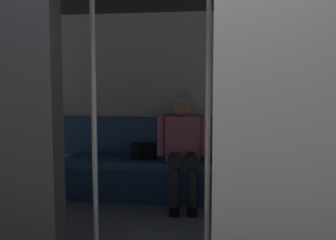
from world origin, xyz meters
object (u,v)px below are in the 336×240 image
grab_pole_door (94,124)px  bench_seat (181,171)px  grab_pole_far (208,126)px  train_car (160,66)px  book (212,160)px  person_seated (183,142)px  handbag (144,151)px

grab_pole_door → bench_seat: bearing=-103.1°
grab_pole_door → grab_pole_far: 0.79m
train_car → book: train_car is taller
train_car → grab_pole_door: bearing=64.3°
train_car → bench_seat: 1.50m
person_seated → handbag: (0.46, -0.13, -0.13)m
train_car → person_seated: train_car is taller
train_car → handbag: bearing=-70.2°
bench_seat → grab_pole_door: size_ratio=1.27×
book → handbag: bearing=-3.7°
bench_seat → person_seated: person_seated is taller
handbag → bench_seat: bearing=170.1°
grab_pole_far → bench_seat: bearing=-76.9°
book → person_seated: bearing=16.5°
grab_pole_door → grab_pole_far: same height
train_car → bench_seat: bearing=-93.2°
handbag → grab_pole_far: size_ratio=0.12×
person_seated → handbag: 0.50m
bench_seat → grab_pole_far: (-0.40, 1.70, 0.70)m
train_car → book: bearing=-110.1°
grab_pole_far → person_seated: bearing=-77.1°
person_seated → book: person_seated is taller
bench_seat → person_seated: size_ratio=2.24×
train_car → bench_seat: train_car is taller
train_car → grab_pole_door: (0.34, 0.70, -0.43)m
train_car → grab_pole_door: size_ratio=3.05×
book → grab_pole_far: bearing=90.5°
bench_seat → handbag: (0.44, -0.08, 0.19)m
bench_seat → book: book is taller
bench_seat → person_seated: (-0.02, 0.05, 0.33)m
bench_seat → grab_pole_door: bearing=76.9°
person_seated → book: bearing=-161.8°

